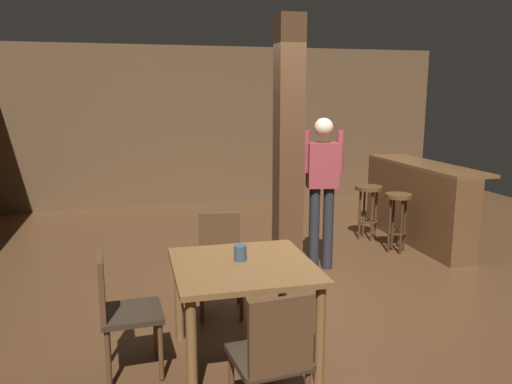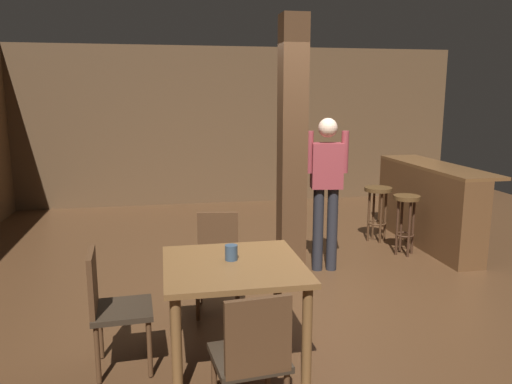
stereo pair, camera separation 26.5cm
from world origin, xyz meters
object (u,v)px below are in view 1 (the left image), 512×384
Objects in this scene: standing_person at (322,183)px; bar_stool_near at (398,209)px; bar_stool_mid at (368,199)px; dining_table at (243,279)px; napkin_cup at (240,253)px; chair_south at (273,355)px; bar_counter at (417,202)px; chair_west at (120,307)px; chair_north at (220,258)px.

standing_person is 1.29m from bar_stool_near.
dining_table is at bearing -130.92° from bar_stool_mid.
dining_table is at bearing -86.04° from napkin_cup.
chair_south is (-0.02, -0.87, -0.14)m from dining_table.
bar_counter is 2.86× the size of bar_stool_near.
bar_counter reaches higher than napkin_cup.
dining_table is 2.20m from standing_person.
bar_counter reaches higher than chair_west.
standing_person reaches higher than bar_stool_mid.
chair_south is at bearing -45.72° from chair_west.
dining_table is 0.19m from napkin_cup.
standing_person is (1.31, 2.61, 0.50)m from chair_south.
napkin_cup reaches higher than bar_stool_mid.
bar_stool_near is at bearing -81.54° from bar_stool_mid.
chair_north is 1.20× the size of bar_stool_mid.
chair_north is at bearing -152.34° from bar_counter.
chair_west is 3.92m from bar_stool_near.
bar_counter is (2.93, 2.46, -0.10)m from dining_table.
chair_north is at bearing 91.00° from dining_table.
bar_counter is at bearing 39.95° from dining_table.
bar_stool_mid is at bearing 98.46° from bar_stool_near.
bar_stool_mid is (2.37, 1.80, 0.06)m from chair_north.
dining_table is 0.89m from chair_west.
chair_north is at bearing -154.38° from bar_stool_near.
napkin_cup is at bearing -131.79° from bar_stool_mid.
bar_counter is at bearing 36.87° from bar_stool_near.
napkin_cup is at bearing -89.27° from chair_north.
chair_south reaches higher than dining_table.
standing_person is at bearing 63.42° from chair_south.
chair_south reaches higher than napkin_cup.
chair_north reaches higher than dining_table.
chair_south is at bearing -116.58° from standing_person.
chair_west is at bearing -134.08° from chair_north.
bar_counter is 0.63m from bar_stool_mid.
bar_counter is (3.81, 2.44, 0.04)m from chair_west.
bar_stool_mid is (-0.58, 0.26, 0.02)m from bar_counter.
dining_table is 1.14× the size of chair_south.
standing_person is 2.29× the size of bar_stool_near.
chair_north is 1.63m from standing_person.
bar_counter is at bearing 32.59° from chair_west.
chair_west is 1.24m from chair_south.
napkin_cup is (-0.01, 0.08, 0.17)m from dining_table.
napkin_cup is at bearing 3.65° from chair_west.
chair_west is at bearing -141.47° from standing_person.
napkin_cup is 0.05× the size of bar_counter.
bar_counter is (2.95, 1.55, 0.04)m from chair_north.
chair_west is 0.52× the size of standing_person.
chair_south is 0.52× the size of standing_person.
chair_south is 4.30m from bar_stool_mid.
bar_stool_near is at bearing 16.60° from standing_person.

